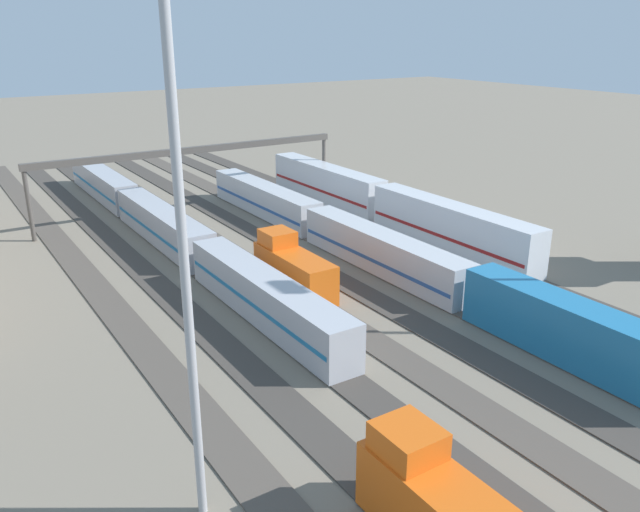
{
  "coord_description": "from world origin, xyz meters",
  "views": [
    {
      "loc": [
        -52.24,
        29.62,
        22.55
      ],
      "look_at": [
        -5.05,
        -0.96,
        2.5
      ],
      "focal_mm": 35.7,
      "sensor_mm": 36.0,
      "label": 1
    }
  ],
  "objects": [
    {
      "name": "train_on_track_0",
      "position": [
        6.77,
        -17.5,
        2.58
      ],
      "size": [
        47.2,
        3.06,
        5.0
      ],
      "color": "silver",
      "rests_on": "ground_plane"
    },
    {
      "name": "track_bed_0",
      "position": [
        0.0,
        -17.5,
        0.06
      ],
      "size": [
        140.0,
        2.8,
        0.12
      ],
      "primitive_type": "cube",
      "color": "#3D3833",
      "rests_on": "ground_plane"
    },
    {
      "name": "train_on_track_2",
      "position": [
        -3.88,
        -7.5,
        2.08
      ],
      "size": [
        66.4,
        3.06,
        4.4
      ],
      "color": "#1E6B9E",
      "rests_on": "ground_plane"
    },
    {
      "name": "track_bed_3",
      "position": [
        0.0,
        -2.5,
        0.06
      ],
      "size": [
        140.0,
        2.8,
        0.12
      ],
      "primitive_type": "cube",
      "color": "#3D3833",
      "rests_on": "ground_plane"
    },
    {
      "name": "track_bed_7",
      "position": [
        0.0,
        17.5,
        0.06
      ],
      "size": [
        140.0,
        2.8,
        0.12
      ],
      "primitive_type": "cube",
      "color": "#4C443D",
      "rests_on": "ground_plane"
    },
    {
      "name": "light_mast_1",
      "position": [
        -27.67,
        20.63,
        18.91
      ],
      "size": [
        2.8,
        0.7,
        30.1
      ],
      "color": "#9EA0A5",
      "rests_on": "ground_plane"
    },
    {
      "name": "track_bed_1",
      "position": [
        0.0,
        -12.5,
        0.06
      ],
      "size": [
        140.0,
        2.8,
        0.12
      ],
      "primitive_type": "cube",
      "color": "#3D3833",
      "rests_on": "ground_plane"
    },
    {
      "name": "track_bed_4",
      "position": [
        0.0,
        2.5,
        0.06
      ],
      "size": [
        140.0,
        2.8,
        0.12
      ],
      "primitive_type": "cube",
      "color": "#4C443D",
      "rests_on": "ground_plane"
    },
    {
      "name": "ground_plane",
      "position": [
        0.0,
        0.0,
        0.0
      ],
      "size": [
        400.0,
        400.0,
        0.0
      ],
      "primitive_type": "plane",
      "color": "#756B5B"
    },
    {
      "name": "track_bed_6",
      "position": [
        0.0,
        12.5,
        0.06
      ],
      "size": [
        140.0,
        2.8,
        0.12
      ],
      "primitive_type": "cube",
      "color": "#3D3833",
      "rests_on": "ground_plane"
    },
    {
      "name": "train_on_track_5",
      "position": [
        14.17,
        7.5,
        2.0
      ],
      "size": [
        71.4,
        3.06,
        3.8
      ],
      "color": "#A8AAB2",
      "rests_on": "ground_plane"
    },
    {
      "name": "track_bed_2",
      "position": [
        0.0,
        -7.5,
        0.06
      ],
      "size": [
        140.0,
        2.8,
        0.12
      ],
      "primitive_type": "cube",
      "color": "#4C443D",
      "rests_on": "ground_plane"
    },
    {
      "name": "track_bed_5",
      "position": [
        0.0,
        7.5,
        0.06
      ],
      "size": [
        140.0,
        2.8,
        0.12
      ],
      "primitive_type": "cube",
      "color": "#3D3833",
      "rests_on": "ground_plane"
    },
    {
      "name": "train_on_track_4",
      "position": [
        -5.87,
        2.5,
        2.16
      ],
      "size": [
        10.0,
        3.0,
        5.0
      ],
      "color": "#D85914",
      "rests_on": "ground_plane"
    },
    {
      "name": "signal_gantry",
      "position": [
        22.7,
        0.0,
        7.73
      ],
      "size": [
        0.7,
        40.0,
        8.8
      ],
      "color": "#4C4742",
      "rests_on": "ground_plane"
    }
  ]
}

